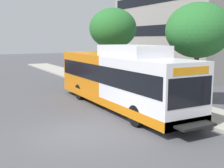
% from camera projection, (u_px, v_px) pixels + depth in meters
% --- Properties ---
extents(ground_plane, '(120.00, 120.00, 0.00)m').
position_uv_depth(ground_plane, '(32.00, 100.00, 18.94)').
color(ground_plane, '#4C4C51').
extents(sidewalk_curb, '(3.00, 56.00, 0.14)m').
position_uv_depth(sidewalk_curb, '(137.00, 94.00, 20.51)').
color(sidewalk_curb, '#A8A399').
rests_on(sidewalk_curb, ground).
extents(transit_bus, '(2.58, 12.25, 3.65)m').
position_uv_depth(transit_bus, '(119.00, 79.00, 16.48)').
color(transit_bus, white).
rests_on(transit_bus, ground).
extents(street_tree_near_stop, '(3.71, 3.71, 5.90)m').
position_uv_depth(street_tree_near_stop, '(198.00, 31.00, 16.32)').
color(street_tree_near_stop, '#4C3823').
rests_on(street_tree_near_stop, sidewalk_curb).
extents(street_tree_mid_block, '(3.98, 3.98, 6.42)m').
position_uv_depth(street_tree_mid_block, '(113.00, 28.00, 24.11)').
color(street_tree_mid_block, '#4C3823').
rests_on(street_tree_mid_block, sidewalk_curb).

